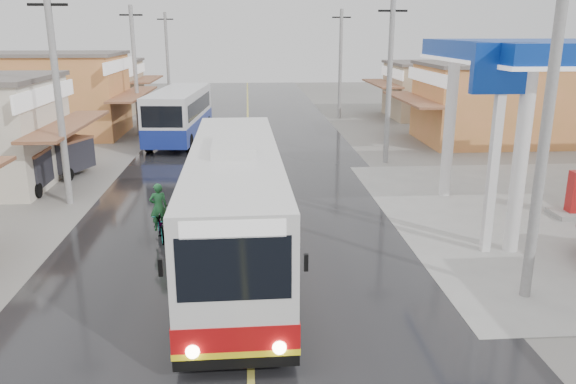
% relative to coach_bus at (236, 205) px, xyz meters
% --- Properties ---
extents(ground, '(120.00, 120.00, 0.00)m').
position_rel_coach_bus_xyz_m(ground, '(0.36, -2.70, -1.76)').
color(ground, slate).
rests_on(ground, ground).
extents(road, '(12.00, 90.00, 0.02)m').
position_rel_coach_bus_xyz_m(road, '(0.36, 12.30, -1.75)').
color(road, black).
rests_on(road, ground).
extents(centre_line, '(0.15, 90.00, 0.01)m').
position_rel_coach_bus_xyz_m(centre_line, '(0.36, 12.30, -1.74)').
color(centre_line, '#D8CC4C').
rests_on(centre_line, road).
extents(shopfronts_left, '(11.00, 44.00, 5.20)m').
position_rel_coach_bus_xyz_m(shopfronts_left, '(-12.64, 15.30, -1.76)').
color(shopfronts_left, tan).
rests_on(shopfronts_left, ground).
extents(shopfronts_right, '(11.00, 44.00, 4.80)m').
position_rel_coach_bus_xyz_m(shopfronts_right, '(15.36, 9.30, -1.76)').
color(shopfronts_right, silver).
rests_on(shopfronts_right, ground).
extents(utility_poles_left, '(1.60, 50.00, 8.00)m').
position_rel_coach_bus_xyz_m(utility_poles_left, '(-6.64, 13.30, -1.76)').
color(utility_poles_left, gray).
rests_on(utility_poles_left, ground).
extents(utility_poles_right, '(1.60, 36.00, 8.00)m').
position_rel_coach_bus_xyz_m(utility_poles_right, '(7.36, 12.30, -1.76)').
color(utility_poles_right, gray).
rests_on(utility_poles_right, ground).
extents(coach_bus, '(2.80, 11.76, 3.66)m').
position_rel_coach_bus_xyz_m(coach_bus, '(0.00, 0.00, 0.00)').
color(coach_bus, silver).
rests_on(coach_bus, road).
extents(second_bus, '(3.25, 9.45, 3.08)m').
position_rel_coach_bus_xyz_m(second_bus, '(-3.72, 18.82, -0.11)').
color(second_bus, silver).
rests_on(second_bus, road).
extents(cyclist, '(1.03, 1.87, 1.91)m').
position_rel_coach_bus_xyz_m(cyclist, '(-2.49, 2.11, -1.14)').
color(cyclist, black).
rests_on(cyclist, ground).
extents(tricycle_near, '(2.17, 2.66, 1.75)m').
position_rel_coach_bus_xyz_m(tricycle_near, '(-7.92, 10.71, -0.76)').
color(tricycle_near, '#26262D').
rests_on(tricycle_near, ground).
extents(tricycle_far, '(1.53, 2.26, 1.72)m').
position_rel_coach_bus_xyz_m(tricycle_far, '(-8.74, 8.03, -0.78)').
color(tricycle_far, '#26262D').
rests_on(tricycle_far, ground).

